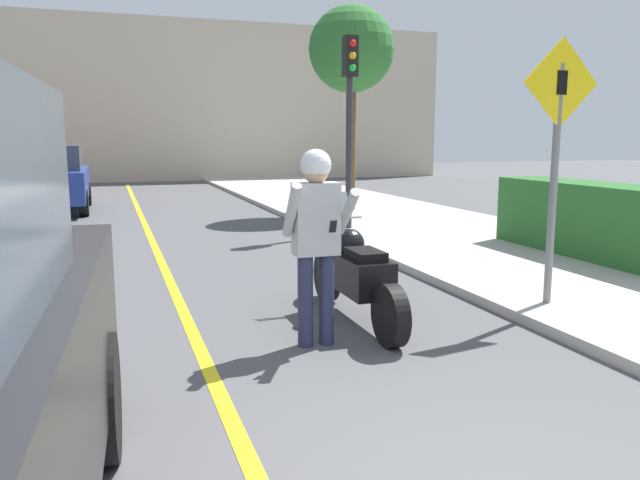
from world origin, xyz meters
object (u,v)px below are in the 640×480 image
at_px(motorcycle, 354,274).
at_px(person_biker, 316,226).
at_px(parked_car_red, 41,169).
at_px(parked_car_blue, 49,178).
at_px(crossing_sign, 556,147).
at_px(traffic_light, 350,96).
at_px(street_tree, 351,51).

xyz_separation_m(motorcycle, person_biker, (-0.62, -0.62, 0.60)).
xyz_separation_m(person_biker, parked_car_red, (-3.83, 17.33, -0.24)).
bearing_deg(parked_car_blue, motorcycle, -71.65).
distance_m(crossing_sign, traffic_light, 6.02).
xyz_separation_m(traffic_light, parked_car_red, (-6.56, 11.16, -1.80)).
height_order(parked_car_blue, parked_car_red, same).
xyz_separation_m(person_biker, street_tree, (3.94, 9.18, 2.82)).
bearing_deg(street_tree, parked_car_red, 133.63).
bearing_deg(crossing_sign, street_tree, 82.19).
relative_size(person_biker, parked_car_blue, 0.42).
bearing_deg(street_tree, person_biker, -113.21).
height_order(crossing_sign, parked_car_blue, crossing_sign).
height_order(traffic_light, parked_car_blue, traffic_light).
xyz_separation_m(motorcycle, traffic_light, (2.11, 5.56, 2.17)).
bearing_deg(motorcycle, traffic_light, 69.20).
height_order(crossing_sign, parked_car_red, crossing_sign).
xyz_separation_m(person_biker, parked_car_blue, (-3.15, 11.99, -0.24)).
distance_m(crossing_sign, parked_car_blue, 13.18).
distance_m(person_biker, parked_car_red, 17.75).
distance_m(person_biker, parked_car_blue, 12.40).
distance_m(motorcycle, traffic_light, 6.33).
bearing_deg(parked_car_red, crossing_sign, -69.08).
height_order(motorcycle, street_tree, street_tree).
height_order(traffic_light, street_tree, street_tree).
relative_size(person_biker, street_tree, 0.36).
distance_m(crossing_sign, street_tree, 9.30).
xyz_separation_m(traffic_light, street_tree, (1.21, 3.00, 1.26)).
bearing_deg(traffic_light, parked_car_blue, 135.34).
xyz_separation_m(person_biker, crossing_sign, (2.71, 0.22, 0.68)).
relative_size(person_biker, parked_car_red, 0.42).
relative_size(street_tree, parked_car_red, 1.16).
relative_size(parked_car_blue, parked_car_red, 1.00).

